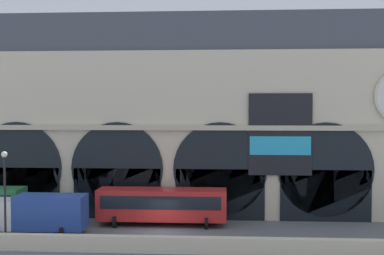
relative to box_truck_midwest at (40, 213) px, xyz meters
name	(u,v)px	position (x,y,z in m)	size (l,w,h in m)	color
ground_plane	(161,233)	(9.64, 0.77, -1.70)	(200.00, 200.00, 0.00)	slate
quay_parapet_wall	(152,244)	(9.64, -4.41, -1.14)	(90.00, 0.70, 1.12)	beige
station_building	(172,118)	(9.69, 8.33, 7.42)	(48.42, 5.55, 18.78)	beige
box_truck_midwest	(40,213)	(0.00, 0.00, 0.00)	(7.50, 2.91, 3.12)	white
bus_center	(162,204)	(9.35, 3.51, 0.08)	(11.00, 3.25, 3.10)	red
street_lamp_quayside	(5,186)	(-1.16, -3.61, 2.71)	(0.44, 0.44, 6.90)	black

